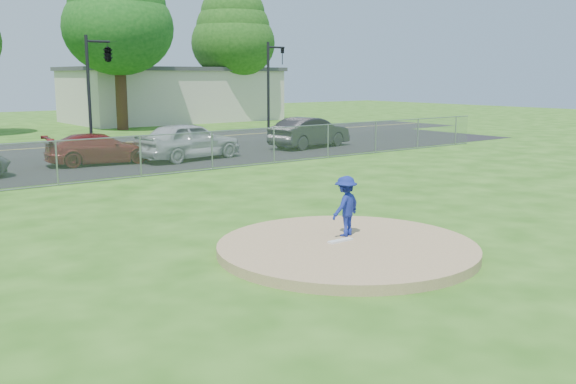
# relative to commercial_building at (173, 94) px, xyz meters

# --- Properties ---
(ground) EXTENTS (120.00, 120.00, 0.00)m
(ground) POSITION_rel_commercial_building_xyz_m (-16.00, -28.00, -2.16)
(ground) COLOR #265813
(ground) RESTS_ON ground
(pitchers_mound) EXTENTS (5.40, 5.40, 0.20)m
(pitchers_mound) POSITION_rel_commercial_building_xyz_m (-16.00, -38.00, -2.06)
(pitchers_mound) COLOR #A28259
(pitchers_mound) RESTS_ON ground
(pitching_rubber) EXTENTS (0.60, 0.15, 0.04)m
(pitching_rubber) POSITION_rel_commercial_building_xyz_m (-16.00, -37.80, -1.94)
(pitching_rubber) COLOR white
(pitching_rubber) RESTS_ON pitchers_mound
(chain_link_fence) EXTENTS (40.00, 0.06, 1.50)m
(chain_link_fence) POSITION_rel_commercial_building_xyz_m (-16.00, -26.00, -1.41)
(chain_link_fence) COLOR gray
(chain_link_fence) RESTS_ON ground
(parking_lot) EXTENTS (50.00, 8.00, 0.01)m
(parking_lot) POSITION_rel_commercial_building_xyz_m (-16.00, -21.50, -2.15)
(parking_lot) COLOR black
(parking_lot) RESTS_ON ground
(street) EXTENTS (60.00, 7.00, 0.01)m
(street) POSITION_rel_commercial_building_xyz_m (-16.00, -14.00, -2.16)
(street) COLOR black
(street) RESTS_ON ground
(commercial_building) EXTENTS (16.40, 9.40, 4.30)m
(commercial_building) POSITION_rel_commercial_building_xyz_m (0.00, 0.00, 0.00)
(commercial_building) COLOR beige
(commercial_building) RESTS_ON ground
(tree_right) EXTENTS (7.28, 7.28, 11.63)m
(tree_right) POSITION_rel_commercial_building_xyz_m (-7.00, -6.00, 5.49)
(tree_right) COLOR #392214
(tree_right) RESTS_ON ground
(tree_far_right) EXTENTS (6.72, 6.72, 10.74)m
(tree_far_right) POSITION_rel_commercial_building_xyz_m (4.00, -3.00, 4.90)
(tree_far_right) COLOR #3D2216
(tree_far_right) RESTS_ON ground
(traffic_signal_center) EXTENTS (1.42, 2.48, 5.60)m
(traffic_signal_center) POSITION_rel_commercial_building_xyz_m (-12.03, -16.00, 2.45)
(traffic_signal_center) COLOR black
(traffic_signal_center) RESTS_ON ground
(traffic_signal_right) EXTENTS (1.28, 0.20, 5.60)m
(traffic_signal_right) POSITION_rel_commercial_building_xyz_m (-1.76, -16.00, 1.20)
(traffic_signal_right) COLOR black
(traffic_signal_right) RESTS_ON ground
(pitcher) EXTENTS (0.94, 0.68, 1.31)m
(pitcher) POSITION_rel_commercial_building_xyz_m (-15.57, -37.48, -1.30)
(pitcher) COLOR navy
(pitcher) RESTS_ON pitchers_mound
(parked_car_darkred) EXTENTS (4.61, 2.41, 1.28)m
(parked_car_darkred) POSITION_rel_commercial_building_xyz_m (-14.83, -21.74, -1.51)
(parked_car_darkred) COLOR maroon
(parked_car_darkred) RESTS_ON parking_lot
(parked_car_pearl) EXTENTS (5.07, 2.68, 1.65)m
(parked_car_pearl) POSITION_rel_commercial_building_xyz_m (-11.18, -22.66, -1.33)
(parked_car_pearl) COLOR #B3B6B8
(parked_car_pearl) RESTS_ON parking_lot
(parked_car_charcoal) EXTENTS (4.85, 2.34, 1.53)m
(parked_car_charcoal) POSITION_rel_commercial_building_xyz_m (-3.89, -22.20, -1.38)
(parked_car_charcoal) COLOR black
(parked_car_charcoal) RESTS_ON parking_lot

